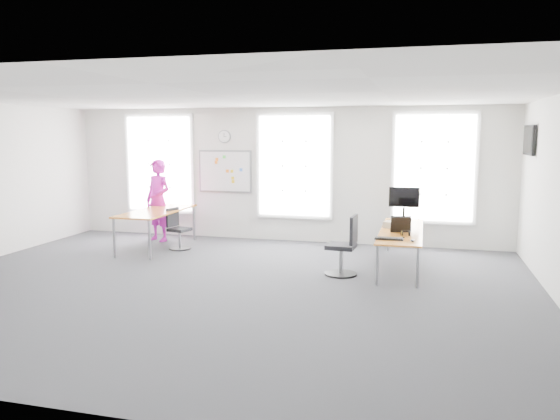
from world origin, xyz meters
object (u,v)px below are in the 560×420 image
(chair_left, at_px, (178,231))
(keyboard, at_px, (389,239))
(desk_right, at_px, (401,232))
(monitor, at_px, (404,200))
(person, at_px, (158,200))
(chair_right, at_px, (345,249))
(headphones, at_px, (405,233))
(desk_left, at_px, (157,213))

(chair_left, relative_size, keyboard, 1.85)
(desk_right, xyz_separation_m, monitor, (-0.01, 1.19, 0.45))
(person, bearing_deg, monitor, 20.08)
(chair_right, relative_size, headphones, 6.35)
(chair_left, xyz_separation_m, person, (-0.80, 0.70, 0.54))
(desk_right, relative_size, desk_left, 1.26)
(chair_left, height_order, monitor, monitor)
(desk_left, height_order, keyboard, desk_left)
(desk_left, bearing_deg, keyboard, -15.33)
(monitor, bearing_deg, keyboard, -93.74)
(chair_right, xyz_separation_m, keyboard, (0.75, -0.11, 0.24))
(desk_left, distance_m, chair_right, 4.37)
(desk_right, relative_size, monitor, 4.19)
(desk_right, bearing_deg, desk_left, 175.59)
(chair_left, xyz_separation_m, monitor, (4.62, 0.76, 0.71))
(monitor, bearing_deg, chair_left, -170.34)
(chair_right, height_order, keyboard, chair_right)
(chair_right, height_order, person, person)
(desk_right, bearing_deg, keyboard, -99.50)
(headphones, bearing_deg, keyboard, -119.20)
(desk_right, xyz_separation_m, chair_right, (-0.91, -0.85, -0.18))
(headphones, bearing_deg, person, 164.56)
(headphones, height_order, monitor, monitor)
(desk_left, bearing_deg, headphones, -10.27)
(desk_left, xyz_separation_m, person, (-0.34, 0.73, 0.18))
(desk_left, distance_m, keyboard, 5.11)
(person, height_order, headphones, person)
(chair_right, xyz_separation_m, headphones, (1.00, 0.31, 0.27))
(keyboard, height_order, headphones, headphones)
(keyboard, relative_size, monitor, 0.70)
(chair_left, bearing_deg, keyboard, -93.22)
(chair_right, distance_m, person, 4.95)
(chair_left, distance_m, keyboard, 4.69)
(chair_right, bearing_deg, chair_left, -104.64)
(keyboard, bearing_deg, headphones, 61.54)
(desk_right, bearing_deg, monitor, 90.45)
(desk_right, distance_m, monitor, 1.27)
(desk_right, height_order, keyboard, keyboard)
(keyboard, bearing_deg, person, 160.56)
(person, bearing_deg, desk_right, 7.71)
(chair_left, bearing_deg, headphones, -87.64)
(chair_right, xyz_separation_m, chair_left, (-3.72, 1.28, -0.08))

